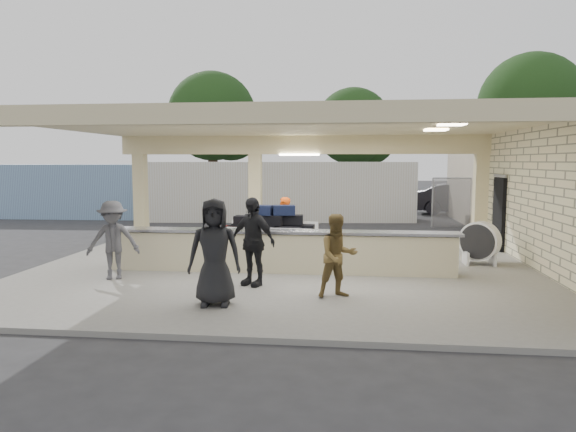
# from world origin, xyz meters

# --- Properties ---
(ground) EXTENTS (120.00, 120.00, 0.00)m
(ground) POSITION_xyz_m (0.00, 0.00, 0.00)
(ground) COLOR #29292C
(ground) RESTS_ON ground
(pavilion) EXTENTS (12.01, 10.00, 3.55)m
(pavilion) POSITION_xyz_m (0.21, 0.66, 1.35)
(pavilion) COLOR slate
(pavilion) RESTS_ON ground
(baggage_counter) EXTENTS (8.20, 0.58, 0.98)m
(baggage_counter) POSITION_xyz_m (0.00, -0.50, 0.59)
(baggage_counter) COLOR beige
(baggage_counter) RESTS_ON pavilion
(luggage_cart) EXTENTS (2.52, 1.66, 1.42)m
(luggage_cart) POSITION_xyz_m (-0.51, 1.05, 0.87)
(luggage_cart) COLOR white
(luggage_cart) RESTS_ON pavilion
(drum_fan) EXTENTS (0.98, 0.83, 1.08)m
(drum_fan) POSITION_xyz_m (4.84, 0.88, 0.68)
(drum_fan) COLOR white
(drum_fan) RESTS_ON pavilion
(baggage_handler) EXTENTS (0.46, 0.65, 1.61)m
(baggage_handler) POSITION_xyz_m (-0.16, 1.50, 0.90)
(baggage_handler) COLOR #EA490C
(baggage_handler) RESTS_ON pavilion
(passenger_a) EXTENTS (0.84, 0.60, 1.59)m
(passenger_a) POSITION_xyz_m (1.38, -2.60, 0.89)
(passenger_a) COLOR olive
(passenger_a) RESTS_ON pavilion
(passenger_b) EXTENTS (1.14, 0.82, 1.84)m
(passenger_b) POSITION_xyz_m (-0.40, -1.84, 1.02)
(passenger_b) COLOR black
(passenger_b) RESTS_ON pavilion
(passenger_c) EXTENTS (1.18, 0.73, 1.72)m
(passenger_c) POSITION_xyz_m (-3.52, -1.63, 0.96)
(passenger_c) COLOR #47464B
(passenger_c) RESTS_ON pavilion
(passenger_d) EXTENTS (0.98, 0.50, 1.92)m
(passenger_d) POSITION_xyz_m (-0.80, -3.38, 1.06)
(passenger_d) COLOR black
(passenger_d) RESTS_ON pavilion
(car_white_a) EXTENTS (5.56, 3.88, 1.45)m
(car_white_a) POSITION_xyz_m (9.68, 13.31, 0.72)
(car_white_a) COLOR silver
(car_white_a) RESTS_ON ground
(car_white_b) EXTENTS (4.66, 2.52, 1.39)m
(car_white_b) POSITION_xyz_m (11.24, 13.82, 0.70)
(car_white_b) COLOR silver
(car_white_b) RESTS_ON ground
(car_dark) EXTENTS (4.93, 2.36, 1.58)m
(car_dark) POSITION_xyz_m (7.34, 14.11, 0.79)
(car_dark) COLOR black
(car_dark) RESTS_ON ground
(container_white) EXTENTS (12.34, 3.56, 2.64)m
(container_white) POSITION_xyz_m (-1.59, 10.93, 1.32)
(container_white) COLOR silver
(container_white) RESTS_ON ground
(container_blue) EXTENTS (9.74, 2.63, 2.51)m
(container_blue) POSITION_xyz_m (-10.37, 11.00, 1.26)
(container_blue) COLOR #7CA6C7
(container_blue) RESTS_ON ground
(tree_left) EXTENTS (6.60, 6.30, 9.00)m
(tree_left) POSITION_xyz_m (-7.68, 24.16, 5.59)
(tree_left) COLOR #382619
(tree_left) RESTS_ON ground
(tree_mid) EXTENTS (6.00, 5.60, 8.00)m
(tree_mid) POSITION_xyz_m (2.32, 26.16, 4.96)
(tree_mid) COLOR #382619
(tree_mid) RESTS_ON ground
(tree_right) EXTENTS (7.20, 7.00, 10.00)m
(tree_right) POSITION_xyz_m (14.32, 25.16, 6.21)
(tree_right) COLOR #382619
(tree_right) RESTS_ON ground
(adjacent_building) EXTENTS (6.00, 8.00, 3.20)m
(adjacent_building) POSITION_xyz_m (9.50, 10.00, 1.60)
(adjacent_building) COLOR #C2B39A
(adjacent_building) RESTS_ON ground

